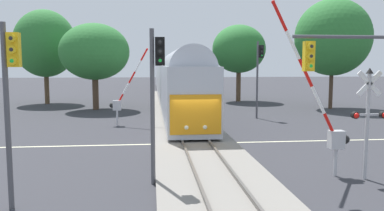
{
  "coord_description": "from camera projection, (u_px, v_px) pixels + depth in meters",
  "views": [
    {
      "loc": [
        -2.3,
        -21.02,
        4.35
      ],
      "look_at": [
        -0.03,
        1.02,
        2.0
      ],
      "focal_mm": 36.44,
      "sensor_mm": 36.0,
      "label": 1
    }
  ],
  "objects": [
    {
      "name": "road_centre_stripe",
      "position": [
        194.0,
        143.0,
        21.49
      ],
      "size": [
        44.0,
        0.2,
        0.01
      ],
      "color": "beige",
      "rests_on": "ground"
    },
    {
      "name": "elm_centre_background",
      "position": [
        239.0,
        49.0,
        45.35
      ],
      "size": [
        6.2,
        6.2,
        8.92
      ],
      "color": "brown",
      "rests_on": "ground"
    },
    {
      "name": "ground_plane",
      "position": [
        194.0,
        143.0,
        21.49
      ],
      "size": [
        220.0,
        220.0,
        0.0
      ],
      "primitive_type": "plane",
      "color": "#333338"
    },
    {
      "name": "traffic_signal_median",
      "position": [
        156.0,
        81.0,
        13.82
      ],
      "size": [
        0.53,
        0.38,
        5.6
      ],
      "color": "#4C4C51",
      "rests_on": "ground"
    },
    {
      "name": "traffic_signal_near_right",
      "position": [
        370.0,
        70.0,
        13.23
      ],
      "size": [
        4.24,
        0.38,
        5.52
      ],
      "color": "#4C4C51",
      "rests_on": "ground"
    },
    {
      "name": "commuter_train",
      "position": [
        170.0,
        77.0,
        49.21
      ],
      "size": [
        3.04,
        61.82,
        5.16
      ],
      "color": "#B2B7C1",
      "rests_on": "railway_track"
    },
    {
      "name": "oak_behind_train",
      "position": [
        94.0,
        52.0,
        36.99
      ],
      "size": [
        6.6,
        6.6,
        8.22
      ],
      "color": "#4C3828",
      "rests_on": "ground"
    },
    {
      "name": "traffic_signal_far_side",
      "position": [
        259.0,
        67.0,
        31.02
      ],
      "size": [
        0.53,
        0.38,
        6.16
      ],
      "color": "#4C4C51",
      "rests_on": "ground"
    },
    {
      "name": "crossing_signal_mast",
      "position": [
        368.0,
        112.0,
        14.5
      ],
      "size": [
        1.36,
        0.44,
        4.22
      ],
      "color": "#B2B2B7",
      "rests_on": "ground"
    },
    {
      "name": "crossing_gate_far",
      "position": [
        120.0,
        100.0,
        27.58
      ],
      "size": [
        2.77,
        0.4,
        5.48
      ],
      "color": "#B7B7BC",
      "rests_on": "ground"
    },
    {
      "name": "crossing_gate_near",
      "position": [
        329.0,
        122.0,
        14.96
      ],
      "size": [
        3.23,
        0.4,
        6.69
      ],
      "color": "#B7B7BC",
      "rests_on": "ground"
    },
    {
      "name": "maple_right_background",
      "position": [
        333.0,
        37.0,
        37.7
      ],
      "size": [
        7.26,
        7.26,
        10.65
      ],
      "color": "#4C3828",
      "rests_on": "ground"
    },
    {
      "name": "railway_track",
      "position": [
        194.0,
        142.0,
        21.48
      ],
      "size": [
        4.4,
        80.0,
        0.32
      ],
      "color": "gray",
      "rests_on": "ground"
    },
    {
      "name": "pine_left_background",
      "position": [
        45.0,
        44.0,
        42.37
      ],
      "size": [
        6.61,
        6.61,
        10.25
      ],
      "color": "brown",
      "rests_on": "ground"
    },
    {
      "name": "traffic_signal_near_left",
      "position": [
        10.0,
        86.0,
        11.38
      ],
      "size": [
        0.53,
        0.38,
        5.57
      ],
      "color": "#4C4C51",
      "rests_on": "ground"
    }
  ]
}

